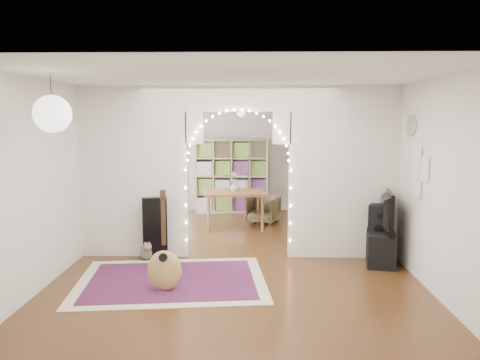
{
  "coord_description": "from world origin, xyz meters",
  "views": [
    {
      "loc": [
        0.2,
        -7.33,
        2.22
      ],
      "look_at": [
        0.02,
        0.3,
        1.19
      ],
      "focal_mm": 35.0,
      "sensor_mm": 36.0,
      "label": 1
    }
  ],
  "objects_px": {
    "dining_table": "(234,195)",
    "dining_chair_right": "(318,235)",
    "dining_chair_left": "(263,209)",
    "acoustic_guitar": "(164,254)",
    "media_console": "(380,245)",
    "floor_speaker": "(380,233)",
    "bookcase": "(232,176)"
  },
  "relations": [
    {
      "from": "bookcase",
      "to": "dining_chair_left",
      "type": "xyz_separation_m",
      "value": [
        0.71,
        -1.12,
        -0.58
      ]
    },
    {
      "from": "bookcase",
      "to": "dining_chair_right",
      "type": "bearing_deg",
      "value": -75.01
    },
    {
      "from": "media_console",
      "to": "dining_table",
      "type": "height_order",
      "value": "dining_table"
    },
    {
      "from": "acoustic_guitar",
      "to": "dining_table",
      "type": "height_order",
      "value": "acoustic_guitar"
    },
    {
      "from": "media_console",
      "to": "bookcase",
      "type": "height_order",
      "value": "bookcase"
    },
    {
      "from": "bookcase",
      "to": "dining_chair_right",
      "type": "distance_m",
      "value": 3.57
    },
    {
      "from": "bookcase",
      "to": "dining_table",
      "type": "xyz_separation_m",
      "value": [
        0.12,
        -1.67,
        -0.18
      ]
    },
    {
      "from": "floor_speaker",
      "to": "dining_table",
      "type": "relative_size",
      "value": 0.69
    },
    {
      "from": "dining_table",
      "to": "dining_chair_left",
      "type": "height_order",
      "value": "dining_table"
    },
    {
      "from": "dining_chair_right",
      "to": "acoustic_guitar",
      "type": "bearing_deg",
      "value": -123.72
    },
    {
      "from": "bookcase",
      "to": "dining_chair_right",
      "type": "height_order",
      "value": "bookcase"
    },
    {
      "from": "bookcase",
      "to": "dining_chair_left",
      "type": "relative_size",
      "value": 2.79
    },
    {
      "from": "media_console",
      "to": "dining_chair_right",
      "type": "distance_m",
      "value": 1.06
    },
    {
      "from": "bookcase",
      "to": "dining_table",
      "type": "relative_size",
      "value": 1.34
    },
    {
      "from": "dining_table",
      "to": "dining_chair_right",
      "type": "height_order",
      "value": "dining_table"
    },
    {
      "from": "dining_table",
      "to": "dining_chair_left",
      "type": "xyz_separation_m",
      "value": [
        0.59,
        0.55,
        -0.4
      ]
    },
    {
      "from": "media_console",
      "to": "floor_speaker",
      "type": "bearing_deg",
      "value": -101.42
    },
    {
      "from": "media_console",
      "to": "dining_chair_left",
      "type": "xyz_separation_m",
      "value": [
        -1.74,
        2.63,
        0.03
      ]
    },
    {
      "from": "dining_chair_left",
      "to": "floor_speaker",
      "type": "bearing_deg",
      "value": -35.0
    },
    {
      "from": "dining_table",
      "to": "dining_chair_left",
      "type": "relative_size",
      "value": 2.09
    },
    {
      "from": "acoustic_guitar",
      "to": "dining_chair_right",
      "type": "bearing_deg",
      "value": 17.78
    },
    {
      "from": "acoustic_guitar",
      "to": "dining_chair_right",
      "type": "height_order",
      "value": "acoustic_guitar"
    },
    {
      "from": "bookcase",
      "to": "dining_table",
      "type": "distance_m",
      "value": 1.69
    },
    {
      "from": "dining_table",
      "to": "dining_chair_right",
      "type": "bearing_deg",
      "value": -52.35
    },
    {
      "from": "acoustic_guitar",
      "to": "media_console",
      "type": "distance_m",
      "value": 3.39
    },
    {
      "from": "media_console",
      "to": "dining_chair_left",
      "type": "distance_m",
      "value": 3.15
    },
    {
      "from": "bookcase",
      "to": "dining_chair_right",
      "type": "xyz_separation_m",
      "value": [
        1.57,
        -3.15,
        -0.61
      ]
    },
    {
      "from": "media_console",
      "to": "dining_table",
      "type": "xyz_separation_m",
      "value": [
        -2.33,
        2.08,
        0.43
      ]
    },
    {
      "from": "acoustic_guitar",
      "to": "dining_chair_right",
      "type": "relative_size",
      "value": 2.02
    },
    {
      "from": "bookcase",
      "to": "dining_chair_left",
      "type": "bearing_deg",
      "value": -69.22
    },
    {
      "from": "dining_chair_left",
      "to": "acoustic_guitar",
      "type": "bearing_deg",
      "value": -87.37
    },
    {
      "from": "dining_table",
      "to": "dining_chair_right",
      "type": "distance_m",
      "value": 2.12
    }
  ]
}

